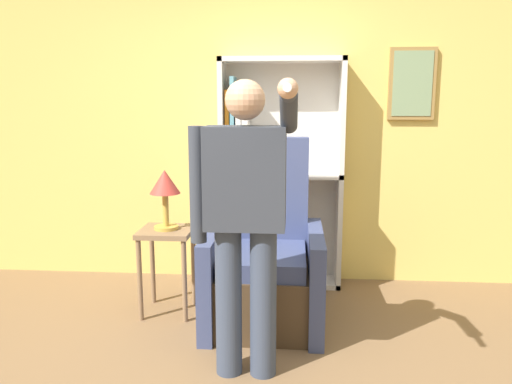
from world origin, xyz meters
TOP-DOWN VIEW (x-y plane):
  - wall_back at (0.01, 2.03)m, footprint 8.00×0.11m
  - bookcase at (0.07, 1.87)m, footprint 1.02×0.28m
  - armchair at (0.09, 1.13)m, footprint 0.81×0.85m
  - person_standing at (0.03, 0.37)m, footprint 0.59×0.78m
  - side_table at (-0.63, 1.19)m, footprint 0.38×0.38m
  - table_lamp at (-0.63, 1.19)m, footprint 0.22×0.22m

SIDE VIEW (x-z plane):
  - armchair at x=0.09m, z-range -0.26..1.04m
  - side_table at x=-0.63m, z-range 0.18..0.82m
  - bookcase at x=0.07m, z-range -0.03..1.88m
  - table_lamp at x=-0.63m, z-range 0.73..1.17m
  - person_standing at x=0.03m, z-range 0.12..1.79m
  - wall_back at x=0.01m, z-range 0.00..2.80m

